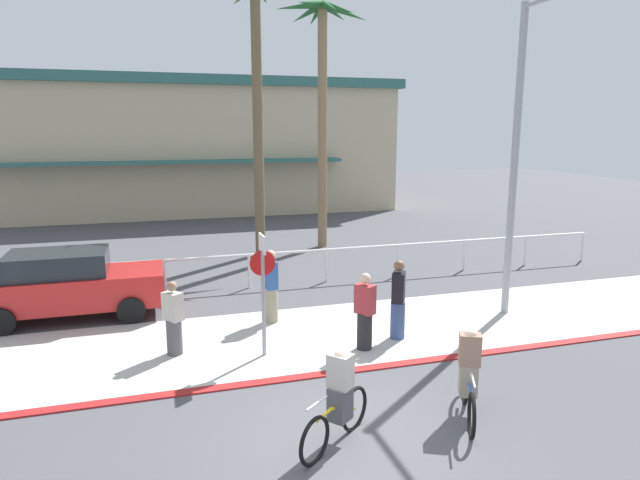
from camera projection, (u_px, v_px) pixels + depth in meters
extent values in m
plane|color=#4C4C51|center=(242.00, 275.00, 17.87)|extent=(80.00, 80.00, 0.00)
cube|color=beige|center=(283.00, 339.00, 12.42)|extent=(44.00, 4.00, 0.02)
cube|color=maroon|center=(306.00, 376.00, 10.55)|extent=(44.00, 0.24, 0.03)
cube|color=#BCAD8E|center=(169.00, 150.00, 32.73)|extent=(24.63, 10.01, 6.82)
cube|color=#2D605B|center=(166.00, 86.00, 32.01)|extent=(25.23, 10.61, 0.50)
cube|color=#2D605B|center=(174.00, 162.00, 27.64)|extent=(17.24, 1.20, 0.16)
cylinder|color=white|center=(249.00, 255.00, 16.26)|extent=(23.90, 0.08, 0.08)
cylinder|color=white|center=(73.00, 284.00, 15.00)|extent=(0.08, 0.08, 1.00)
cylinder|color=white|center=(165.00, 278.00, 15.68)|extent=(0.08, 0.08, 1.00)
cylinder|color=white|center=(249.00, 272.00, 16.36)|extent=(0.08, 0.08, 1.00)
cylinder|color=white|center=(326.00, 266.00, 17.04)|extent=(0.08, 0.08, 1.00)
cylinder|color=white|center=(398.00, 261.00, 17.72)|extent=(0.08, 0.08, 1.00)
cylinder|color=white|center=(464.00, 256.00, 18.41)|extent=(0.08, 0.08, 1.00)
cylinder|color=white|center=(525.00, 251.00, 19.09)|extent=(0.08, 0.08, 1.00)
cylinder|color=white|center=(582.00, 247.00, 19.77)|extent=(0.08, 0.08, 1.00)
cylinder|color=gray|center=(263.00, 305.00, 11.33)|extent=(0.08, 0.08, 2.20)
cube|color=white|center=(262.00, 244.00, 11.08)|extent=(0.04, 0.56, 0.36)
cylinder|color=red|center=(263.00, 263.00, 11.15)|extent=(0.52, 0.03, 0.52)
cylinder|color=#9EA0A5|center=(514.00, 165.00, 13.50)|extent=(0.18, 0.18, 7.50)
cylinder|color=brown|center=(258.00, 126.00, 19.93)|extent=(0.36, 0.36, 9.42)
cylinder|color=#846B4C|center=(322.00, 130.00, 21.39)|extent=(0.36, 0.36, 9.14)
cone|color=#235B2D|center=(345.00, 12.00, 20.79)|extent=(1.84, 0.32, 0.80)
cone|color=#235B2D|center=(334.00, 13.00, 21.34)|extent=(1.60, 1.60, 0.59)
cone|color=#235B2D|center=(316.00, 15.00, 21.33)|extent=(0.32, 1.76, 0.76)
cone|color=#235B2D|center=(307.00, 13.00, 20.84)|extent=(1.23, 1.23, 0.83)
cone|color=#235B2D|center=(299.00, 7.00, 20.27)|extent=(1.83, 0.32, 0.59)
cone|color=#235B2D|center=(311.00, 3.00, 19.75)|extent=(1.52, 1.52, 0.58)
cone|color=#235B2D|center=(329.00, 7.00, 19.76)|extent=(0.32, 1.77, 0.83)
cone|color=#235B2D|center=(338.00, 8.00, 20.24)|extent=(1.19, 1.19, 0.72)
cube|color=red|center=(71.00, 289.00, 13.75)|extent=(4.40, 1.80, 0.80)
cube|color=#1E2328|center=(58.00, 263.00, 13.55)|extent=(2.29, 1.58, 0.56)
cylinder|color=black|center=(133.00, 290.00, 15.08)|extent=(0.66, 0.22, 0.66)
cylinder|color=black|center=(131.00, 310.00, 13.39)|extent=(0.66, 0.22, 0.66)
cylinder|color=black|center=(18.00, 299.00, 14.27)|extent=(0.66, 0.22, 0.66)
cylinder|color=black|center=(0.00, 322.00, 12.58)|extent=(0.66, 0.22, 0.66)
torus|color=black|center=(315.00, 441.00, 7.79)|extent=(0.60, 0.50, 0.72)
torus|color=black|center=(355.00, 409.00, 8.68)|extent=(0.60, 0.50, 0.72)
cylinder|color=gold|center=(343.00, 409.00, 8.38)|extent=(0.57, 0.47, 0.35)
cylinder|color=gold|center=(324.00, 415.00, 7.93)|extent=(0.33, 0.28, 0.07)
cylinder|color=gold|center=(340.00, 407.00, 8.29)|extent=(0.05, 0.05, 0.44)
cylinder|color=silver|center=(317.00, 403.00, 7.72)|extent=(0.41, 0.34, 0.04)
cube|color=#4C4C51|center=(340.00, 403.00, 8.28)|extent=(0.42, 0.42, 0.52)
cube|color=#B7B2A8|center=(340.00, 371.00, 8.18)|extent=(0.42, 0.43, 0.52)
sphere|color=beige|center=(340.00, 356.00, 8.13)|extent=(0.22, 0.22, 0.22)
torus|color=black|center=(472.00, 415.00, 8.49)|extent=(0.37, 0.67, 0.72)
torus|color=black|center=(465.00, 383.00, 9.55)|extent=(0.37, 0.67, 0.72)
cylinder|color=#2851A8|center=(467.00, 384.00, 9.20)|extent=(0.35, 0.64, 0.35)
cylinder|color=#2851A8|center=(471.00, 391.00, 8.66)|extent=(0.21, 0.37, 0.07)
cylinder|color=#2851A8|center=(468.00, 383.00, 9.09)|extent=(0.05, 0.05, 0.44)
cylinder|color=silver|center=(473.00, 380.00, 8.43)|extent=(0.25, 0.47, 0.04)
cube|color=gray|center=(468.00, 379.00, 9.08)|extent=(0.39, 0.41, 0.52)
cube|color=#93705B|center=(470.00, 349.00, 8.98)|extent=(0.42, 0.38, 0.52)
sphere|color=beige|center=(471.00, 336.00, 8.93)|extent=(0.22, 0.22, 0.22)
cylinder|color=#232326|center=(365.00, 331.00, 11.79)|extent=(0.44, 0.44, 0.81)
cube|color=#A33338|center=(365.00, 299.00, 11.65)|extent=(0.43, 0.48, 0.62)
sphere|color=beige|center=(365.00, 278.00, 11.56)|extent=(0.22, 0.22, 0.22)
cylinder|color=#384C7A|center=(398.00, 320.00, 12.39)|extent=(0.44, 0.44, 0.87)
cube|color=black|center=(399.00, 287.00, 12.24)|extent=(0.43, 0.48, 0.67)
sphere|color=brown|center=(399.00, 266.00, 12.14)|extent=(0.24, 0.24, 0.24)
cylinder|color=gray|center=(271.00, 305.00, 13.44)|extent=(0.34, 0.34, 0.87)
cube|color=#2D5699|center=(271.00, 275.00, 13.29)|extent=(0.29, 0.42, 0.67)
sphere|color=#D6A884|center=(271.00, 255.00, 13.19)|extent=(0.24, 0.24, 0.24)
cylinder|color=#4C4C51|center=(174.00, 337.00, 11.53)|extent=(0.45, 0.45, 0.76)
cube|color=#B7B2A8|center=(173.00, 306.00, 11.39)|extent=(0.45, 0.48, 0.59)
sphere|color=#9E7556|center=(172.00, 286.00, 11.31)|extent=(0.21, 0.21, 0.21)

